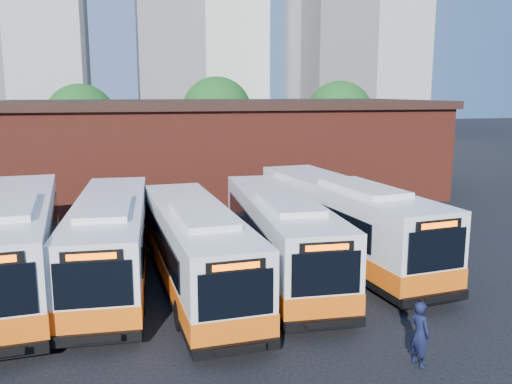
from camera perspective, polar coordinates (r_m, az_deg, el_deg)
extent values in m
plane|color=black|center=(18.92, 6.55, -11.21)|extent=(220.00, 220.00, 0.00)
cube|color=white|center=(21.07, -24.08, -4.68)|extent=(3.72, 12.31, 2.88)
cube|color=#FE6410|center=(21.29, -23.91, -6.84)|extent=(3.77, 12.37, 0.71)
cube|color=black|center=(21.44, -23.81, -8.13)|extent=(3.76, 12.35, 0.25)
cube|color=black|center=(21.30, -20.53, -3.49)|extent=(0.95, 9.42, 1.06)
cube|color=white|center=(19.27, -24.83, -1.39)|extent=(2.15, 4.39, 0.22)
cylinder|color=black|center=(18.10, -21.02, -11.19)|extent=(0.42, 1.04, 1.01)
cylinder|color=black|center=(24.43, -20.45, -5.53)|extent=(0.42, 1.04, 1.01)
cube|color=white|center=(20.71, -15.06, -4.67)|extent=(2.95, 11.49, 2.71)
cube|color=#FE6410|center=(20.92, -14.96, -6.74)|extent=(3.00, 11.54, 0.66)
cube|color=black|center=(21.07, -14.90, -7.98)|extent=(2.99, 11.53, 0.24)
cube|color=black|center=(15.19, -16.77, -9.33)|extent=(2.06, 0.15, 1.28)
cube|color=black|center=(14.94, -16.93, -6.49)|extent=(1.61, 0.13, 0.30)
cube|color=#FF5905|center=(14.90, -16.95, -6.53)|extent=(1.28, 0.08, 0.17)
cube|color=black|center=(15.71, -16.49, -14.62)|extent=(2.42, 0.25, 0.30)
cube|color=black|center=(15.47, -16.59, -14.64)|extent=(1.39, 0.42, 0.06)
cube|color=black|center=(15.29, -16.67, -14.69)|extent=(1.38, 0.10, 0.17)
cube|color=black|center=(21.15, -18.36, -3.81)|extent=(0.46, 8.88, 1.00)
cube|color=black|center=(20.94, -11.65, -3.62)|extent=(0.46, 8.88, 1.00)
cube|color=white|center=(19.00, -15.60, -1.57)|extent=(1.83, 4.06, 0.21)
cylinder|color=black|center=(18.16, -19.18, -11.09)|extent=(0.35, 0.96, 0.95)
cylinder|color=black|center=(17.95, -12.12, -10.99)|extent=(0.35, 0.96, 0.95)
cylinder|color=black|center=(24.05, -16.99, -5.65)|extent=(0.35, 0.96, 0.95)
cylinder|color=black|center=(23.89, -11.74, -5.51)|extent=(0.35, 0.96, 0.95)
cube|color=white|center=(19.28, -6.39, -5.66)|extent=(3.10, 11.17, 2.62)
cube|color=#FE6410|center=(19.51, -6.34, -7.80)|extent=(3.14, 11.22, 0.64)
cube|color=black|center=(19.66, -6.32, -9.07)|extent=(3.13, 11.21, 0.23)
cube|color=black|center=(14.07, -2.11, -10.74)|extent=(1.99, 0.19, 1.24)
cube|color=black|center=(13.80, -2.12, -7.80)|extent=(1.56, 0.16, 0.29)
cube|color=#FF5905|center=(13.77, -2.09, -7.84)|extent=(1.24, 0.10, 0.17)
cube|color=black|center=(14.62, -2.01, -16.20)|extent=(2.35, 0.29, 0.29)
cube|color=black|center=(14.40, -1.79, -16.23)|extent=(1.35, 0.44, 0.06)
cube|color=black|center=(14.23, -1.60, -16.29)|extent=(1.33, 0.13, 0.17)
cube|color=black|center=(19.40, -10.09, -4.89)|extent=(0.64, 8.59, 0.97)
cube|color=black|center=(19.81, -3.20, -4.41)|extent=(0.64, 8.59, 0.97)
cube|color=white|center=(17.62, -5.64, -2.49)|extent=(1.86, 3.96, 0.20)
cylinder|color=black|center=(16.60, -7.93, -12.73)|extent=(0.36, 0.94, 0.92)
cylinder|color=black|center=(17.03, -0.70, -12.01)|extent=(0.36, 0.94, 0.92)
cylinder|color=black|center=(22.26, -10.46, -6.70)|extent=(0.36, 0.94, 0.92)
cylinder|color=black|center=(22.58, -5.07, -6.31)|extent=(0.36, 0.94, 0.92)
cube|color=white|center=(20.87, 2.51, -4.25)|extent=(2.83, 11.35, 2.68)
cube|color=#FE6410|center=(21.08, 2.49, -6.28)|extent=(2.87, 11.40, 0.66)
cube|color=black|center=(21.22, 2.48, -7.50)|extent=(2.86, 11.39, 0.23)
cube|color=black|center=(15.58, 7.39, -8.53)|extent=(2.04, 0.13, 1.27)
cube|color=black|center=(15.34, 7.47, -5.78)|extent=(1.60, 0.12, 0.30)
cube|color=#FF5905|center=(15.31, 7.51, -5.82)|extent=(1.27, 0.07, 0.17)
cube|color=black|center=(16.08, 7.33, -13.65)|extent=(2.40, 0.22, 0.30)
cube|color=black|center=(15.86, 7.59, -13.65)|extent=(1.37, 0.41, 0.06)
cube|color=black|center=(15.69, 7.79, -13.68)|extent=(1.36, 0.09, 0.17)
cube|color=black|center=(20.92, -0.99, -3.47)|extent=(0.39, 8.78, 0.99)
cube|color=black|center=(21.46, 5.45, -3.16)|extent=(0.39, 8.78, 0.99)
cube|color=white|center=(19.21, 3.51, -1.17)|extent=(1.78, 4.00, 0.21)
cylinder|color=black|center=(18.04, 1.45, -10.65)|extent=(0.34, 0.95, 0.94)
cylinder|color=black|center=(18.60, 8.10, -10.09)|extent=(0.34, 0.95, 0.94)
cylinder|color=black|center=(23.82, -1.75, -5.35)|extent=(0.34, 0.95, 0.94)
cylinder|color=black|center=(24.25, 3.33, -5.08)|extent=(0.34, 0.95, 0.94)
cube|color=white|center=(23.01, 9.11, -2.69)|extent=(4.00, 12.23, 2.85)
cube|color=#FE6410|center=(23.21, 9.05, -4.67)|extent=(4.06, 12.29, 0.70)
cube|color=black|center=(23.35, 9.01, -5.86)|extent=(4.05, 12.28, 0.25)
cube|color=black|center=(18.10, 18.52, -5.85)|extent=(2.16, 0.32, 1.35)
cube|color=black|center=(17.89, 18.69, -3.30)|extent=(1.70, 0.27, 0.32)
cube|color=#FF5905|center=(17.86, 18.76, -3.33)|extent=(1.34, 0.19, 0.18)
cube|color=black|center=(18.56, 18.34, -10.65)|extent=(2.55, 0.45, 0.32)
cube|color=black|center=(18.36, 18.81, -10.58)|extent=(1.49, 0.55, 0.06)
cube|color=black|center=(18.21, 19.18, -10.55)|extent=(1.45, 0.22, 0.18)
cube|color=black|center=(22.71, 5.77, -2.07)|extent=(1.20, 9.31, 1.05)
cube|color=black|center=(23.94, 11.38, -1.57)|extent=(1.20, 9.31, 1.05)
cube|color=white|center=(21.44, 11.18, 0.44)|extent=(2.24, 4.38, 0.22)
cylinder|color=black|center=(19.98, 10.87, -8.61)|extent=(0.44, 1.03, 1.00)
cylinder|color=black|center=(21.22, 16.29, -7.71)|extent=(0.44, 1.03, 1.00)
cylinder|color=black|center=(25.60, 3.25, -4.16)|extent=(0.44, 1.03, 1.00)
cylinder|color=black|center=(26.58, 7.84, -3.69)|extent=(0.44, 1.03, 1.00)
imported|color=black|center=(14.95, 16.86, -14.10)|extent=(0.56, 0.72, 1.75)
cube|color=maroon|center=(37.22, -3.75, 4.37)|extent=(28.00, 12.00, 6.00)
cube|color=black|center=(37.02, -3.81, 9.22)|extent=(28.60, 12.60, 0.50)
cube|color=black|center=(32.32, 3.31, 0.21)|extent=(1.20, 0.08, 2.40)
cylinder|color=#382314|center=(49.00, -17.73, 3.44)|extent=(0.36, 0.36, 2.70)
sphere|color=#154D18|center=(48.73, -17.94, 7.29)|extent=(6.00, 6.00, 6.00)
cylinder|color=#382314|center=(51.44, -4.09, 4.37)|extent=(0.36, 0.36, 2.95)
sphere|color=#154D18|center=(51.18, -4.15, 8.39)|extent=(6.56, 6.56, 6.56)
cylinder|color=#382314|center=(51.49, 8.66, 4.20)|extent=(0.36, 0.36, 2.81)
sphere|color=#154D18|center=(51.23, 8.77, 8.02)|extent=(6.24, 6.24, 6.24)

